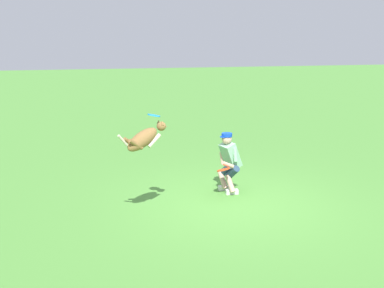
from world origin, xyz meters
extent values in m
plane|color=#4D8C38|center=(0.00, 0.00, 0.00)|extent=(60.00, 60.00, 0.00)
cube|color=silver|center=(-0.01, -0.89, 0.05)|extent=(0.26, 0.10, 0.10)
cylinder|color=tan|center=(0.03, -0.87, 0.24)|extent=(0.21, 0.33, 0.37)
cylinder|color=#273E54|center=(-0.03, -0.87, 0.47)|extent=(0.28, 0.43, 0.37)
cube|color=silver|center=(-0.11, -0.62, 0.05)|extent=(0.26, 0.10, 0.10)
cylinder|color=tan|center=(-0.07, -0.61, 0.24)|extent=(0.21, 0.33, 0.37)
cylinder|color=#273E54|center=(-0.12, -0.65, 0.47)|extent=(0.28, 0.43, 0.37)
cube|color=#81B592|center=(-0.10, -0.77, 0.81)|extent=(0.50, 0.46, 0.58)
cylinder|color=#81B592|center=(-0.01, -0.95, 0.87)|extent=(0.13, 0.16, 0.29)
cylinder|color=#81B592|center=(-0.15, -0.58, 0.87)|extent=(0.13, 0.16, 0.29)
cylinder|color=tan|center=(0.03, -0.49, 0.69)|extent=(0.30, 0.18, 0.19)
cylinder|color=tan|center=(0.03, -0.95, 0.71)|extent=(0.13, 0.16, 0.27)
sphere|color=tan|center=(-0.01, -0.73, 1.17)|extent=(0.21, 0.21, 0.21)
cylinder|color=#113AB1|center=(-0.01, -0.73, 1.26)|extent=(0.22, 0.22, 0.07)
cylinder|color=#113AB1|center=(0.08, -0.70, 1.23)|extent=(0.12, 0.12, 0.02)
ellipsoid|color=olive|center=(1.82, 0.47, 1.52)|extent=(0.75, 0.62, 0.52)
ellipsoid|color=beige|center=(1.67, 0.37, 1.49)|extent=(0.14, 0.19, 0.16)
sphere|color=olive|center=(1.46, 0.23, 1.69)|extent=(0.17, 0.17, 0.17)
cone|color=olive|center=(1.38, 0.18, 1.67)|extent=(0.12, 0.12, 0.09)
cone|color=olive|center=(1.44, 0.29, 1.77)|extent=(0.06, 0.06, 0.07)
cone|color=olive|center=(1.50, 0.20, 1.77)|extent=(0.06, 0.06, 0.07)
cylinder|color=beige|center=(1.61, 0.43, 1.48)|extent=(0.28, 0.22, 0.23)
cylinder|color=beige|center=(1.70, 0.29, 1.48)|extent=(0.28, 0.22, 0.23)
cylinder|color=olive|center=(1.95, 0.65, 1.48)|extent=(0.28, 0.22, 0.23)
cylinder|color=olive|center=(2.04, 0.51, 1.48)|extent=(0.28, 0.22, 0.23)
cylinder|color=beige|center=(2.17, 0.70, 1.57)|extent=(0.19, 0.15, 0.23)
cylinder|color=#1E8FEB|center=(1.59, 0.26, 1.90)|extent=(0.31, 0.31, 0.10)
cylinder|color=#F2441A|center=(0.13, -0.42, 0.61)|extent=(0.28, 0.27, 0.14)
camera|label=1|loc=(2.43, 8.99, 3.53)|focal=46.46mm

